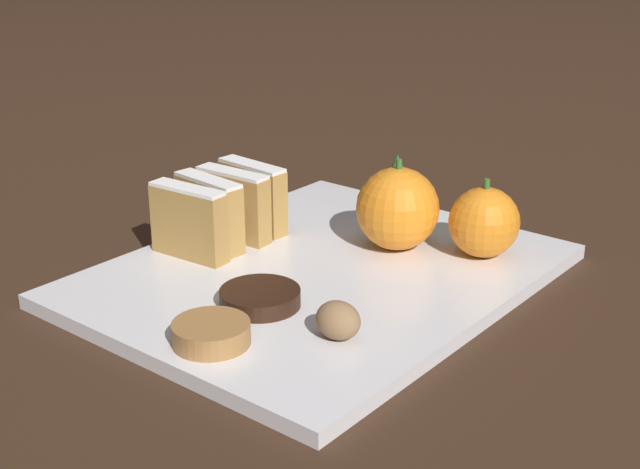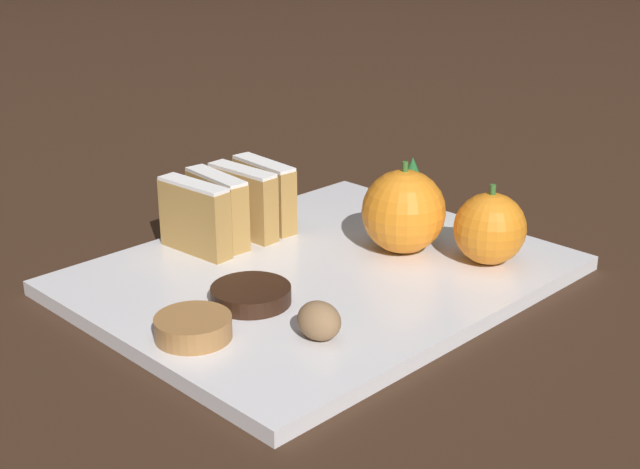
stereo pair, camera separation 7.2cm
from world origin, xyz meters
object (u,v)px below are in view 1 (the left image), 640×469
orange_far (484,222)px  chocolate_cookie (260,298)px  orange_near (398,209)px  walnut (338,320)px

orange_far → chocolate_cookie: orange_far is taller
orange_near → chocolate_cookie: 0.16m
orange_near → chocolate_cookie: size_ratio=1.31×
walnut → chocolate_cookie: (-0.08, 0.00, -0.01)m
walnut → orange_near: bearing=111.1°
walnut → chocolate_cookie: bearing=176.8°
orange_near → walnut: (0.06, -0.16, -0.02)m
orange_near → orange_far: (0.07, 0.03, -0.01)m
orange_near → chocolate_cookie: orange_near is taller
orange_far → walnut: size_ratio=2.04×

